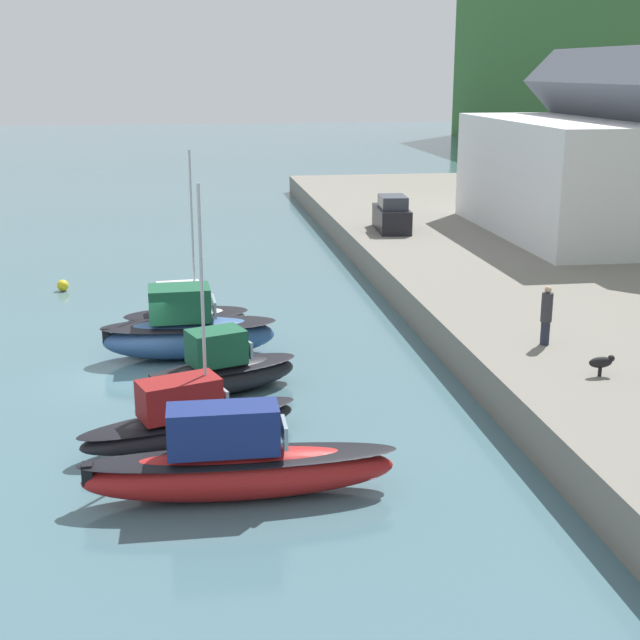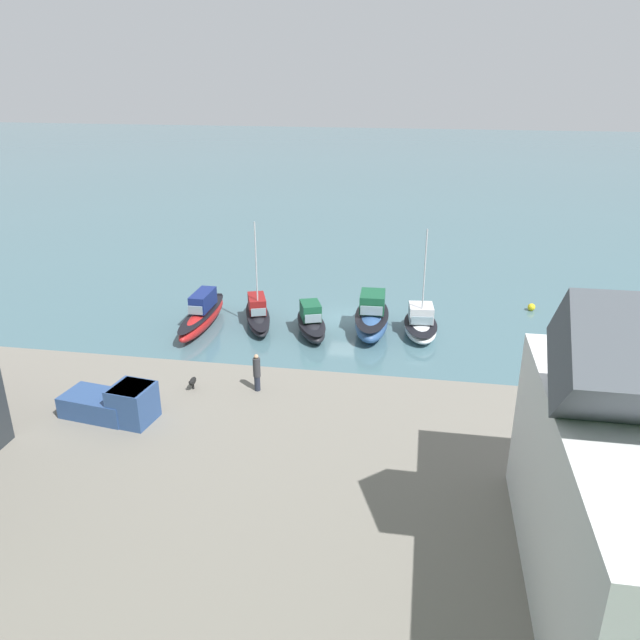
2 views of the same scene
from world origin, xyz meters
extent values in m
plane|color=#476B75|center=(0.00, 0.00, 0.00)|extent=(320.00, 320.00, 0.00)
cube|color=white|center=(-18.04, 26.71, 4.84)|extent=(17.05, 12.77, 6.68)
cube|color=#515660|center=(-18.04, 26.71, 10.21)|extent=(17.39, 4.05, 4.05)
ellipsoid|color=white|center=(-5.60, 2.01, 0.50)|extent=(2.71, 5.41, 1.00)
ellipsoid|color=black|center=(-5.60, 2.01, 0.85)|extent=(2.81, 5.52, 0.12)
cube|color=silver|center=(-5.58, 1.75, 1.57)|extent=(1.83, 1.98, 1.15)
cube|color=#8CA5B2|center=(-5.68, 2.81, 1.40)|extent=(1.50, 0.24, 0.57)
cylinder|color=silver|center=(-5.64, 2.40, 4.39)|extent=(0.10, 0.10, 6.79)
ellipsoid|color=#33568E|center=(-2.13, 2.11, 0.79)|extent=(2.53, 6.78, 1.57)
ellipsoid|color=black|center=(-2.13, 2.11, 1.34)|extent=(2.63, 6.92, 0.12)
cube|color=#195638|center=(-2.12, 1.78, 2.22)|extent=(1.80, 2.41, 1.29)
cube|color=#8CA5B2|center=(-2.17, 3.10, 2.03)|extent=(1.55, 0.16, 0.65)
cube|color=black|center=(-2.01, -1.07, 1.10)|extent=(0.37, 0.29, 0.56)
ellipsoid|color=black|center=(2.07, 3.26, 0.56)|extent=(3.46, 5.62, 1.13)
ellipsoid|color=black|center=(2.07, 3.26, 0.96)|extent=(3.56, 5.74, 0.12)
cube|color=#195638|center=(2.16, 3.01, 1.72)|extent=(1.86, 2.20, 1.18)
cube|color=#8CA5B2|center=(1.79, 4.03, 1.54)|extent=(1.13, 0.49, 0.59)
cube|color=black|center=(2.94, 0.88, 0.79)|extent=(0.43, 0.39, 0.56)
ellipsoid|color=black|center=(6.31, 2.06, 0.47)|extent=(3.79, 6.93, 0.94)
ellipsoid|color=black|center=(6.31, 2.06, 0.80)|extent=(3.90, 7.08, 0.12)
cube|color=maroon|center=(6.43, 1.74, 1.51)|extent=(1.93, 2.64, 1.14)
cube|color=#8CA5B2|center=(5.98, 3.00, 1.34)|extent=(1.05, 0.46, 0.57)
cylinder|color=silver|center=(6.14, 2.54, 4.39)|extent=(0.10, 0.10, 6.90)
ellipsoid|color=red|center=(10.16, 3.30, 0.67)|extent=(1.64, 8.25, 1.35)
ellipsoid|color=black|center=(10.16, 3.30, 1.15)|extent=(1.70, 8.42, 0.12)
cube|color=navy|center=(10.16, 2.89, 1.97)|extent=(1.19, 2.90, 1.24)
cube|color=#8CA5B2|center=(10.18, 4.48, 1.78)|extent=(1.04, 0.11, 0.62)
cube|color=black|center=(10.12, -0.61, 0.94)|extent=(0.36, 0.28, 0.56)
cube|color=black|center=(-20.73, 14.52, 2.20)|extent=(4.31, 2.08, 1.40)
cube|color=#333842|center=(-20.41, 14.50, 3.28)|extent=(2.41, 1.68, 0.76)
cylinder|color=#232838|center=(2.95, 14.62, 1.92)|extent=(0.32, 0.32, 0.85)
cylinder|color=#333338|center=(2.95, 14.62, 2.87)|extent=(0.40, 0.40, 1.05)
sphere|color=tan|center=(2.95, 14.62, 3.52)|extent=(0.24, 0.24, 0.24)
cylinder|color=black|center=(6.44, 15.05, 1.64)|extent=(0.12, 0.12, 0.28)
ellipsoid|color=black|center=(6.44, 15.05, 1.96)|extent=(0.35, 0.82, 0.36)
sphere|color=black|center=(6.42, 15.41, 2.07)|extent=(0.22, 0.22, 0.22)
sphere|color=yellow|center=(-14.11, -4.23, 0.29)|extent=(0.58, 0.58, 0.58)
camera|label=1|loc=(31.72, 2.16, 10.95)|focal=50.00mm
camera|label=2|loc=(-5.36, 43.48, 17.74)|focal=35.00mm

